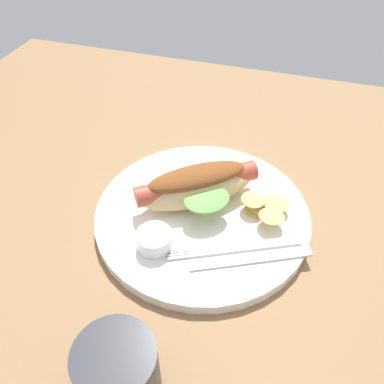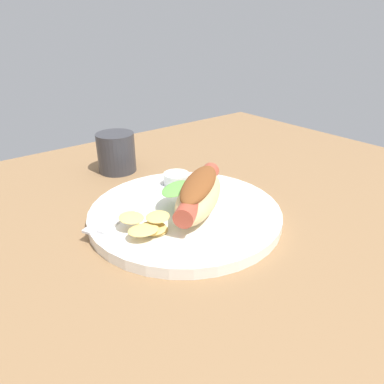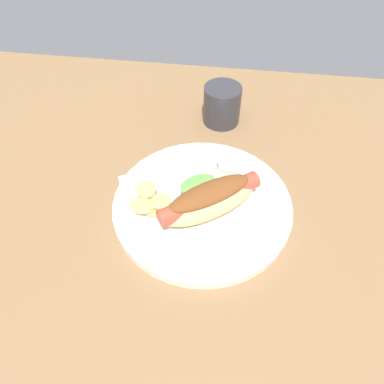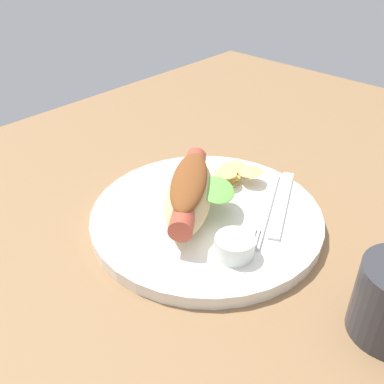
{
  "view_description": "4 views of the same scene",
  "coord_description": "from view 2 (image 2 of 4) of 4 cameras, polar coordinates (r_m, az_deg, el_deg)",
  "views": [
    {
      "loc": [
        6.81,
        -35.77,
        39.77
      ],
      "look_at": [
        -3.77,
        -1.41,
        5.22
      ],
      "focal_mm": 36.46,
      "sensor_mm": 36.0,
      "label": 1
    },
    {
      "loc": [
        25.73,
        36.03,
        26.94
      ],
      "look_at": [
        -2.24,
        1.09,
        5.24
      ],
      "focal_mm": 32.86,
      "sensor_mm": 36.0,
      "label": 2
    },
    {
      "loc": [
        -5.93,
        36.47,
        46.93
      ],
      "look_at": [
        -1.06,
        1.02,
        6.0
      ],
      "focal_mm": 34.26,
      "sensor_mm": 36.0,
      "label": 3
    },
    {
      "loc": [
        -35.78,
        -29.33,
        33.65
      ],
      "look_at": [
        -3.46,
        0.65,
        4.33
      ],
      "focal_mm": 40.66,
      "sensor_mm": 36.0,
      "label": 4
    }
  ],
  "objects": [
    {
      "name": "knife",
      "position": [
        0.54,
        -11.67,
        -2.6
      ],
      "size": [
        14.16,
        7.82,
        0.36
      ],
      "primitive_type": "cube",
      "rotation": [
        0.0,
        0.0,
        3.59
      ],
      "color": "silver",
      "rests_on": "plate"
    },
    {
      "name": "sauce_ramekin",
      "position": [
        0.6,
        -2.55,
        2.02
      ],
      "size": [
        4.37,
        4.37,
        2.3
      ],
      "primitive_type": "cylinder",
      "color": "white",
      "rests_on": "plate"
    },
    {
      "name": "fork",
      "position": [
        0.54,
        -9.33,
        -2.42
      ],
      "size": [
        15.57,
        8.31,
        0.4
      ],
      "rotation": [
        0.0,
        0.0,
        3.59
      ],
      "color": "silver",
      "rests_on": "plate"
    },
    {
      "name": "drinking_cup",
      "position": [
        0.71,
        -12.18,
        6.3
      ],
      "size": [
        7.37,
        7.37,
        7.68
      ],
      "primitive_type": "cylinder",
      "color": "#333338",
      "rests_on": "ground_plane"
    },
    {
      "name": "hot_dog",
      "position": [
        0.51,
        1.05,
        -0.18
      ],
      "size": [
        16.05,
        13.88,
        5.48
      ],
      "rotation": [
        0.0,
        0.0,
        3.78
      ],
      "color": "#DBB77A",
      "rests_on": "plate"
    },
    {
      "name": "chips_pile",
      "position": [
        0.47,
        -7.13,
        -5.3
      ],
      "size": [
        7.49,
        7.48,
        2.24
      ],
      "color": "#E2BD65",
      "rests_on": "plate"
    },
    {
      "name": "plate",
      "position": [
        0.53,
        -1.13,
        -3.5
      ],
      "size": [
        28.8,
        28.8,
        1.6
      ],
      "primitive_type": "cylinder",
      "color": "white",
      "rests_on": "ground_plane"
    },
    {
      "name": "ground_plane",
      "position": [
        0.52,
        -2.68,
        -6.32
      ],
      "size": [
        120.0,
        90.0,
        1.8
      ],
      "primitive_type": "cube",
      "color": "olive"
    }
  ]
}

